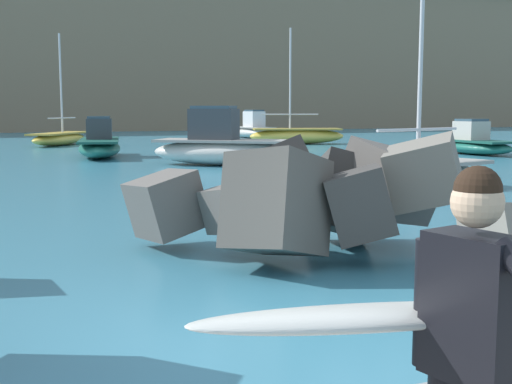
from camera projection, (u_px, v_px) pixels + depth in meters
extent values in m
plane|color=teal|center=(329.00, 334.00, 6.60)|extent=(400.00, 400.00, 0.00)
cube|color=slate|center=(424.00, 172.00, 10.14)|extent=(1.70, 1.59, 1.24)
cube|color=#3D3A38|center=(347.00, 195.00, 10.94)|extent=(1.60, 1.52, 1.65)
cube|color=#3D3A38|center=(276.00, 187.00, 9.84)|extent=(1.41, 1.26, 1.58)
cube|color=#605B56|center=(244.00, 205.00, 9.92)|extent=(1.23, 1.39, 1.01)
cube|color=#605B56|center=(390.00, 182.00, 10.75)|extent=(1.89, 1.77, 1.52)
cube|color=#605B56|center=(166.00, 204.00, 10.54)|extent=(1.31, 1.24, 1.16)
cube|color=#4C4944|center=(276.00, 204.00, 9.19)|extent=(1.72, 1.79, 1.70)
cube|color=slate|center=(507.00, 234.00, 8.16)|extent=(0.79, 1.07, 0.91)
cube|color=#3D3A38|center=(359.00, 205.00, 9.37)|extent=(1.31, 1.23, 1.15)
cube|color=black|center=(473.00, 308.00, 2.66)|extent=(0.31, 0.42, 0.60)
sphere|color=#DBB28E|center=(477.00, 202.00, 2.61)|extent=(0.21, 0.21, 0.21)
sphere|color=black|center=(478.00, 189.00, 2.60)|extent=(0.19, 0.19, 0.19)
cylinder|color=black|center=(424.00, 302.00, 2.87)|extent=(0.09, 0.09, 0.56)
ellipsoid|color=white|center=(396.00, 316.00, 2.88)|extent=(2.11, 0.87, 0.37)
ellipsoid|color=#1E6656|center=(475.00, 147.00, 32.71)|extent=(2.07, 4.85, 0.70)
cube|color=#164C41|center=(476.00, 141.00, 32.67)|extent=(1.91, 4.47, 0.10)
cube|color=#B7B2A8|center=(471.00, 131.00, 32.94)|extent=(1.21, 1.47, 0.93)
cube|color=#334C5B|center=(472.00, 120.00, 32.87)|extent=(1.09, 1.32, 0.12)
ellipsoid|color=beige|center=(225.00, 153.00, 26.30)|extent=(6.06, 5.10, 1.02)
cube|color=#9C9991|center=(225.00, 141.00, 26.24)|extent=(5.58, 4.70, 0.10)
cube|color=#33383D|center=(214.00, 124.00, 26.27)|extent=(2.17, 2.04, 1.22)
cube|color=#334C5B|center=(214.00, 107.00, 26.19)|extent=(1.96, 1.84, 0.12)
ellipsoid|color=beige|center=(252.00, 133.00, 50.79)|extent=(2.91, 5.01, 0.87)
cube|color=#9C9991|center=(252.00, 127.00, 50.74)|extent=(2.68, 4.61, 0.10)
cube|color=silver|center=(254.00, 119.00, 50.37)|extent=(1.44, 1.63, 1.18)
cube|color=#334C5B|center=(254.00, 111.00, 50.29)|extent=(1.29, 1.47, 0.12)
ellipsoid|color=#1E6656|center=(100.00, 148.00, 30.69)|extent=(2.80, 6.15, 0.83)
cube|color=#164C41|center=(99.00, 140.00, 30.65)|extent=(2.57, 5.66, 0.10)
cube|color=#33383D|center=(99.00, 129.00, 31.02)|extent=(1.40, 1.93, 0.95)
cube|color=#334C5B|center=(99.00, 117.00, 30.95)|extent=(1.26, 1.74, 0.12)
ellipsoid|color=#EAC64C|center=(59.00, 139.00, 40.85)|extent=(4.54, 6.13, 0.78)
cube|color=#AF9539|center=(59.00, 133.00, 40.81)|extent=(4.18, 5.64, 0.10)
cylinder|color=silver|center=(61.00, 83.00, 40.88)|extent=(0.12, 0.12, 6.06)
cylinder|color=silver|center=(62.00, 118.00, 41.14)|extent=(1.91, 3.21, 0.08)
ellipsoid|color=#EAC64C|center=(297.00, 136.00, 42.27)|extent=(6.34, 3.53, 0.99)
cube|color=#AF9539|center=(297.00, 129.00, 42.21)|extent=(5.84, 3.25, 0.10)
cylinder|color=silver|center=(290.00, 79.00, 41.77)|extent=(0.12, 0.12, 6.29)
cylinder|color=silver|center=(290.00, 114.00, 42.06)|extent=(3.51, 1.05, 0.08)
ellipsoid|color=beige|center=(407.00, 177.00, 18.21)|extent=(6.03, 3.79, 0.77)
cube|color=#9C9991|center=(408.00, 164.00, 18.16)|extent=(5.55, 3.48, 0.10)
cylinder|color=silver|center=(421.00, 66.00, 18.09)|extent=(0.12, 0.12, 5.26)
cylinder|color=silver|center=(419.00, 130.00, 18.30)|extent=(3.25, 1.09, 0.08)
sphere|color=yellow|center=(211.00, 144.00, 38.40)|extent=(0.44, 0.44, 0.44)
cube|color=#847056|center=(71.00, 63.00, 80.84)|extent=(109.70, 35.97, 15.71)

